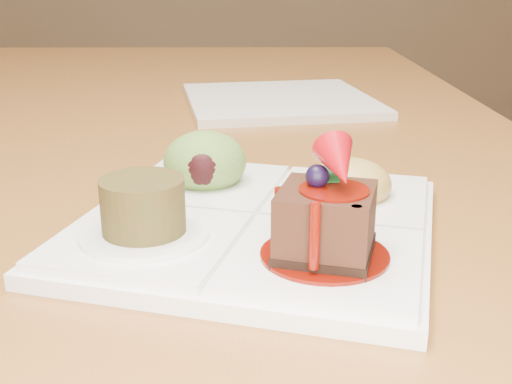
{
  "coord_description": "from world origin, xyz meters",
  "views": [
    {
      "loc": [
        0.15,
        -0.76,
        0.95
      ],
      "look_at": [
        0.16,
        -0.3,
        0.79
      ],
      "focal_mm": 45.0,
      "sensor_mm": 36.0,
      "label": 1
    }
  ],
  "objects": [
    {
      "name": "second_plate",
      "position": [
        0.19,
        0.19,
        0.76
      ],
      "size": [
        0.31,
        0.31,
        0.01
      ],
      "primitive_type": "cube",
      "rotation": [
        0.0,
        0.0,
        0.17
      ],
      "color": "white",
      "rests_on": "dining_table"
    },
    {
      "name": "sampler_plate",
      "position": [
        0.15,
        -0.3,
        0.77
      ],
      "size": [
        0.32,
        0.32,
        0.1
      ],
      "rotation": [
        0.0,
        0.0,
        -0.27
      ],
      "color": "white",
      "rests_on": "dining_table"
    },
    {
      "name": "dining_table",
      "position": [
        0.0,
        0.0,
        0.68
      ],
      "size": [
        1.0,
        1.8,
        0.75
      ],
      "color": "#8D5E24",
      "rests_on": "ground"
    }
  ]
}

